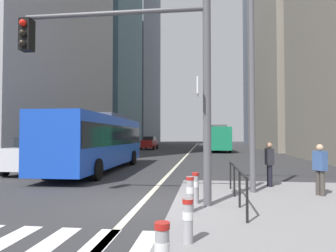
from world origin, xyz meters
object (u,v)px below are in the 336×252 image
object	(u,v)px
car_receding_near	(214,141)
car_receding_far	(215,142)
sedan_white_oncoming	(38,155)
city_bus_red_receding	(218,137)
street_lamp_post	(251,40)
bollard_right	(190,192)
traffic_signal_gantry	(141,63)
bollard_front	(162,251)
pedestrian_walking	(320,167)
car_oncoming_mid	(150,143)
bollard_left	(188,218)
city_bus_blue_oncoming	(99,139)
bollard_back	(196,186)
pedestrian_waiting	(269,162)

from	to	relation	value
car_receding_near	car_receding_far	size ratio (longest dim) A/B	1.07
sedan_white_oncoming	city_bus_red_receding	xyz separation A→B (m)	(10.77, 24.80, 0.85)
street_lamp_post	bollard_right	bearing A→B (deg)	-124.35
sedan_white_oncoming	traffic_signal_gantry	xyz separation A→B (m)	(7.25, -7.09, 3.09)
bollard_right	city_bus_red_receding	bearing A→B (deg)	86.29
bollard_front	pedestrian_walking	bearing A→B (deg)	56.47
car_oncoming_mid	bollard_right	world-z (taller)	car_oncoming_mid
car_receding_far	street_lamp_post	bearing A→B (deg)	-90.17
car_receding_near	bollard_left	bearing A→B (deg)	-92.31
city_bus_blue_oncoming	traffic_signal_gantry	size ratio (longest dim) A/B	1.92
car_oncoming_mid	traffic_signal_gantry	size ratio (longest dim) A/B	0.75
city_bus_blue_oncoming	city_bus_red_receding	world-z (taller)	same
car_oncoming_mid	bollard_back	world-z (taller)	car_oncoming_mid
city_bus_blue_oncoming	bollard_back	xyz separation A→B (m)	(5.89, -8.36, -1.21)
city_bus_blue_oncoming	car_receding_near	world-z (taller)	city_bus_blue_oncoming
city_bus_red_receding	car_oncoming_mid	size ratio (longest dim) A/B	2.47
car_receding_far	bollard_left	xyz separation A→B (m)	(-2.01, -47.37, -0.41)
bollard_front	bollard_back	bearing A→B (deg)	86.75
pedestrian_walking	car_oncoming_mid	bearing A→B (deg)	109.19
city_bus_blue_oncoming	car_receding_near	size ratio (longest dim) A/B	2.54
pedestrian_waiting	city_bus_red_receding	bearing A→B (deg)	91.29
pedestrian_waiting	city_bus_blue_oncoming	bearing A→B (deg)	148.39
pedestrian_waiting	car_receding_near	bearing A→B (deg)	90.32
city_bus_red_receding	bollard_right	world-z (taller)	city_bus_red_receding
bollard_front	bollard_left	world-z (taller)	bollard_front
bollard_front	bollard_right	xyz separation A→B (m)	(0.16, 3.69, 0.03)
bollard_left	pedestrian_walking	size ratio (longest dim) A/B	0.48
pedestrian_waiting	bollard_back	bearing A→B (deg)	-130.58
pedestrian_walking	car_receding_near	bearing A→B (deg)	91.59
bollard_back	traffic_signal_gantry	bearing A→B (deg)	-170.71
car_oncoming_mid	sedan_white_oncoming	bearing A→B (deg)	-91.52
traffic_signal_gantry	car_receding_near	bearing A→B (deg)	86.09
bollard_front	street_lamp_post	bearing A→B (deg)	72.11
sedan_white_oncoming	street_lamp_post	xyz separation A→B (m)	(10.61, -5.00, 4.29)
sedan_white_oncoming	city_bus_blue_oncoming	bearing A→B (deg)	27.77
pedestrian_walking	sedan_white_oncoming	bearing A→B (deg)	157.26
city_bus_blue_oncoming	street_lamp_post	bearing A→B (deg)	-40.08
bollard_right	pedestrian_waiting	bearing A→B (deg)	56.11
traffic_signal_gantry	pedestrian_walking	distance (m)	6.44
bollard_back	car_receding_far	bearing A→B (deg)	87.45
car_receding_near	pedestrian_waiting	size ratio (longest dim) A/B	2.79
sedan_white_oncoming	city_bus_red_receding	bearing A→B (deg)	66.52
car_receding_far	pedestrian_waiting	distance (m)	41.18
city_bus_red_receding	pedestrian_walking	xyz separation A→B (m)	(1.86, -30.10, -0.80)
car_oncoming_mid	pedestrian_walking	size ratio (longest dim) A/B	2.80
city_bus_red_receding	sedan_white_oncoming	bearing A→B (deg)	-113.48
traffic_signal_gantry	bollard_right	xyz separation A→B (m)	(1.41, -0.76, -3.45)
car_oncoming_mid	bollard_front	bearing A→B (deg)	-79.16
traffic_signal_gantry	bollard_back	bearing A→B (deg)	9.29
pedestrian_waiting	traffic_signal_gantry	bearing A→B (deg)	-141.22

